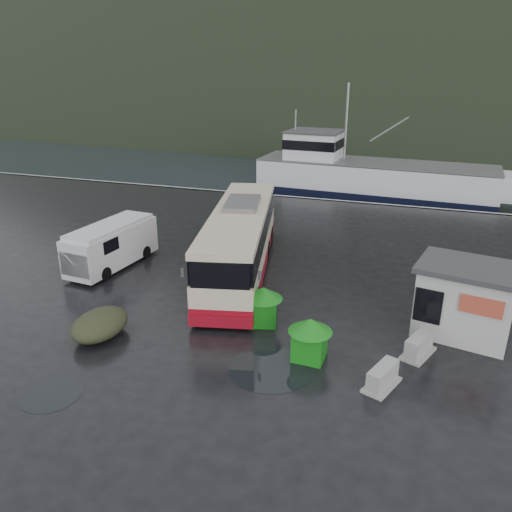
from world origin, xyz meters
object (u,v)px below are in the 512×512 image
(jersey_barrier_a, at_px, (381,386))
(coach_bus, at_px, (240,272))
(ticket_kiosk, at_px, (460,333))
(fishing_trawler, at_px, (374,182))
(dome_tent, at_px, (101,336))
(white_van, at_px, (114,266))
(jersey_barrier_b, at_px, (418,354))
(waste_bin_left, at_px, (309,358))
(waste_bin_right, at_px, (263,323))

(jersey_barrier_a, bearing_deg, coach_bus, 135.62)
(coach_bus, bearing_deg, ticket_kiosk, -29.49)
(fishing_trawler, bearing_deg, dome_tent, -99.25)
(white_van, xyz_separation_m, jersey_barrier_b, (15.36, -3.81, 0.00))
(white_van, relative_size, jersey_barrier_b, 3.51)
(coach_bus, distance_m, jersey_barrier_a, 10.84)
(dome_tent, bearing_deg, waste_bin_left, 7.51)
(dome_tent, bearing_deg, white_van, 119.69)
(waste_bin_left, height_order, jersey_barrier_a, waste_bin_left)
(jersey_barrier_a, distance_m, fishing_trawler, 30.92)
(dome_tent, distance_m, fishing_trawler, 31.68)
(dome_tent, bearing_deg, jersey_barrier_b, 12.23)
(dome_tent, relative_size, jersey_barrier_b, 1.63)
(coach_bus, distance_m, waste_bin_left, 8.42)
(waste_bin_right, xyz_separation_m, jersey_barrier_b, (6.09, -0.48, 0.00))
(white_van, height_order, ticket_kiosk, ticket_kiosk)
(coach_bus, distance_m, white_van, 6.69)
(white_van, xyz_separation_m, waste_bin_left, (11.66, -5.30, 0.00))
(coach_bus, height_order, waste_bin_left, coach_bus)
(coach_bus, distance_m, ticket_kiosk, 10.79)
(white_van, xyz_separation_m, fishing_trawler, (10.70, 24.53, 0.00))
(waste_bin_right, relative_size, dome_tent, 0.62)
(jersey_barrier_b, bearing_deg, dome_tent, -167.77)
(jersey_barrier_b, bearing_deg, ticket_kiosk, 54.49)
(coach_bus, distance_m, fishing_trawler, 23.50)
(waste_bin_left, height_order, ticket_kiosk, ticket_kiosk)
(dome_tent, relative_size, jersey_barrier_a, 1.69)
(ticket_kiosk, bearing_deg, jersey_barrier_b, -113.74)
(waste_bin_right, bearing_deg, coach_bus, 120.00)
(white_van, xyz_separation_m, waste_bin_right, (9.27, -3.33, 0.00))
(dome_tent, height_order, fishing_trawler, fishing_trawler)
(waste_bin_right, relative_size, fishing_trawler, 0.07)
(white_van, distance_m, dome_tent, 7.32)
(waste_bin_right, distance_m, jersey_barrier_a, 5.77)
(ticket_kiosk, bearing_deg, waste_bin_left, -133.52)
(waste_bin_right, xyz_separation_m, dome_tent, (-5.65, -3.02, 0.00))
(coach_bus, relative_size, jersey_barrier_a, 8.07)
(waste_bin_left, bearing_deg, ticket_kiosk, 34.71)
(waste_bin_right, bearing_deg, fishing_trawler, 87.06)
(white_van, distance_m, waste_bin_right, 9.86)
(white_van, relative_size, ticket_kiosk, 1.51)
(fishing_trawler, bearing_deg, waste_bin_left, -84.51)
(white_van, bearing_deg, fishing_trawler, 72.01)
(coach_bus, bearing_deg, waste_bin_right, -72.97)
(dome_tent, relative_size, ticket_kiosk, 0.70)
(dome_tent, height_order, jersey_barrier_a, dome_tent)
(jersey_barrier_a, bearing_deg, white_van, 156.59)
(ticket_kiosk, distance_m, jersey_barrier_b, 2.63)
(waste_bin_right, height_order, fishing_trawler, fishing_trawler)
(white_van, xyz_separation_m, ticket_kiosk, (16.89, -1.67, 0.00))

